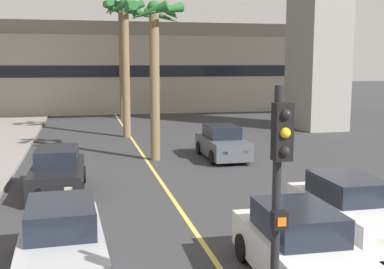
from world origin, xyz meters
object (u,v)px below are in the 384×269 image
object	(u,v)px
car_queue_third	(349,209)
car_queue_fourth	(222,143)
palm_tree_mid_median	(125,38)
car_queue_second	(299,248)
palm_tree_near_median	(155,41)
traffic_light_median_near	(278,196)
car_queue_front	(58,172)
car_queue_fifth	(62,243)
palm_tree_far_median	(121,30)

from	to	relation	value
car_queue_third	car_queue_fourth	size ratio (longest dim) A/B	1.00
car_queue_fourth	palm_tree_mid_median	bearing A→B (deg)	116.39
car_queue_third	palm_tree_mid_median	size ratio (longest dim) A/B	0.50
car_queue_second	palm_tree_near_median	xyz separation A→B (m)	(-0.96, 13.38, 4.75)
car_queue_second	traffic_light_median_near	xyz separation A→B (m)	(-1.72, -2.90, 1.99)
traffic_light_median_near	car_queue_front	bearing A→B (deg)	106.86
car_queue_fifth	traffic_light_median_near	distance (m)	5.64
traffic_light_median_near	palm_tree_far_median	world-z (taller)	palm_tree_far_median
car_queue_second	palm_tree_near_median	size ratio (longest dim) A/B	0.57
car_queue_fourth	palm_tree_mid_median	world-z (taller)	palm_tree_mid_median
car_queue_front	car_queue_fourth	xyz separation A→B (m)	(7.33, 4.71, 0.00)
car_queue_fifth	traffic_light_median_near	bearing A→B (deg)	-54.75
traffic_light_median_near	palm_tree_near_median	distance (m)	16.53
car_queue_second	palm_tree_mid_median	distance (m)	21.49
palm_tree_far_median	traffic_light_median_near	bearing A→B (deg)	-91.22
car_queue_fifth	traffic_light_median_near	world-z (taller)	traffic_light_median_near
car_queue_front	car_queue_fifth	world-z (taller)	same
car_queue_fourth	palm_tree_near_median	distance (m)	5.70
car_queue_second	car_queue_fifth	bearing A→B (deg)	163.57
car_queue_front	palm_tree_mid_median	bearing A→B (deg)	74.14
traffic_light_median_near	palm_tree_mid_median	world-z (taller)	palm_tree_mid_median
palm_tree_mid_median	car_queue_fourth	bearing A→B (deg)	-63.61
car_queue_third	car_queue_fifth	distance (m)	7.25
car_queue_third	car_queue_fourth	bearing A→B (deg)	91.35
car_queue_fourth	car_queue_front	bearing A→B (deg)	-147.26
traffic_light_median_near	palm_tree_near_median	size ratio (longest dim) A/B	0.58
car_queue_front	palm_tree_far_median	xyz separation A→B (m)	(4.15, 22.56, 6.30)
palm_tree_near_median	car_queue_fifth	bearing A→B (deg)	-107.65
car_queue_front	car_queue_fifth	size ratio (longest dim) A/B	1.00
car_queue_front	palm_tree_near_median	world-z (taller)	palm_tree_near_median
car_queue_second	palm_tree_near_median	world-z (taller)	palm_tree_near_median
car_queue_fifth	car_queue_fourth	bearing A→B (deg)	59.30
car_queue_fifth	car_queue_front	bearing A→B (deg)	93.10
car_queue_front	car_queue_third	world-z (taller)	same
traffic_light_median_near	palm_tree_mid_median	size ratio (longest dim) A/B	0.51
car_queue_front	traffic_light_median_near	world-z (taller)	traffic_light_median_near
traffic_light_median_near	palm_tree_far_median	bearing A→B (deg)	88.78
car_queue_second	car_queue_fourth	xyz separation A→B (m)	(2.18, 13.11, 0.00)
car_queue_second	car_queue_fifth	size ratio (longest dim) A/B	1.00
car_queue_fifth	car_queue_second	bearing A→B (deg)	-16.43
car_queue_second	palm_tree_far_median	size ratio (longest dim) A/B	0.44
car_queue_second	palm_tree_near_median	bearing A→B (deg)	94.11
car_queue_fourth	car_queue_fifth	world-z (taller)	same
car_queue_third	traffic_light_median_near	size ratio (longest dim) A/B	0.98
car_queue_fifth	palm_tree_far_median	xyz separation A→B (m)	(3.77, 29.55, 6.30)
car_queue_front	palm_tree_far_median	bearing A→B (deg)	79.58
car_queue_fourth	palm_tree_mid_median	size ratio (longest dim) A/B	0.50
car_queue_second	palm_tree_mid_median	size ratio (longest dim) A/B	0.50
car_queue_second	palm_tree_mid_median	world-z (taller)	palm_tree_mid_median
car_queue_fourth	palm_tree_far_median	world-z (taller)	palm_tree_far_median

